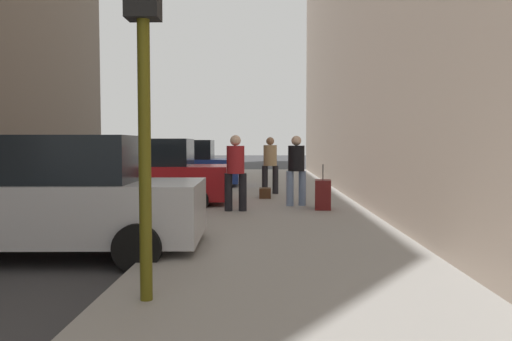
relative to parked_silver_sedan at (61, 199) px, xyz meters
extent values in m
cube|color=gray|center=(3.35, 1.82, -0.77)|extent=(4.00, 40.00, 0.15)
cube|color=#B7BABF|center=(-0.05, 0.00, -0.16)|extent=(4.26, 1.98, 0.84)
cube|color=black|center=(0.15, 0.01, 0.59)|extent=(1.94, 1.63, 0.70)
cylinder|color=black|center=(1.29, 0.96, -0.53)|extent=(0.65, 0.24, 0.64)
cylinder|color=black|center=(1.35, -0.88, -0.53)|extent=(0.65, 0.24, 0.64)
cube|color=#B2191E|center=(-0.05, 5.38, -0.16)|extent=(4.25, 1.95, 0.84)
cube|color=black|center=(0.15, 5.38, 0.59)|extent=(1.93, 1.61, 0.70)
cylinder|color=black|center=(-1.43, 6.26, -0.53)|extent=(0.65, 0.24, 0.64)
cylinder|color=black|center=(-1.39, 4.42, -0.53)|extent=(0.65, 0.24, 0.64)
cylinder|color=black|center=(1.29, 6.33, -0.53)|extent=(0.65, 0.24, 0.64)
cylinder|color=black|center=(1.34, 4.50, -0.53)|extent=(0.65, 0.24, 0.64)
cube|color=navy|center=(-0.05, 10.62, -0.16)|extent=(4.23, 1.90, 0.84)
cube|color=black|center=(0.15, 10.62, 0.59)|extent=(1.91, 1.59, 0.70)
cylinder|color=black|center=(-1.42, 11.52, -0.53)|extent=(0.64, 0.23, 0.64)
cylinder|color=black|center=(-1.40, 9.68, -0.53)|extent=(0.64, 0.23, 0.64)
cylinder|color=black|center=(1.30, 11.56, -0.53)|extent=(0.64, 0.23, 0.64)
cylinder|color=black|center=(1.33, 9.72, -0.53)|extent=(0.64, 0.23, 0.64)
cylinder|color=red|center=(1.80, 7.54, -0.42)|extent=(0.22, 0.22, 0.55)
sphere|color=red|center=(1.80, 7.54, -0.09)|extent=(0.20, 0.20, 0.20)
cylinder|color=red|center=(1.64, 7.54, -0.40)|extent=(0.10, 0.09, 0.09)
cylinder|color=red|center=(1.96, 7.54, -0.40)|extent=(0.10, 0.09, 0.09)
cylinder|color=#514C0F|center=(1.85, -2.49, 1.10)|extent=(0.12, 0.12, 3.60)
sphere|color=green|center=(1.85, -2.36, 2.17)|extent=(0.14, 0.14, 0.14)
cylinder|color=#728CB2|center=(3.91, 4.95, -0.27)|extent=(0.22, 0.22, 0.85)
cylinder|color=#728CB2|center=(3.61, 4.87, -0.27)|extent=(0.22, 0.22, 0.85)
cylinder|color=black|center=(3.76, 4.91, 0.46)|extent=(0.49, 0.49, 0.62)
sphere|color=beige|center=(3.76, 4.91, 0.89)|extent=(0.24, 0.24, 0.24)
cylinder|color=black|center=(2.99, 7.77, -0.27)|extent=(0.18, 0.18, 0.85)
cylinder|color=black|center=(3.31, 7.77, -0.27)|extent=(0.18, 0.18, 0.85)
cylinder|color=tan|center=(3.15, 7.77, 0.46)|extent=(0.40, 0.40, 0.62)
sphere|color=#997051|center=(3.15, 7.77, 0.89)|extent=(0.24, 0.24, 0.24)
cylinder|color=black|center=(2.50, 3.92, -0.27)|extent=(0.18, 0.18, 0.85)
cylinder|color=black|center=(2.18, 3.91, -0.27)|extent=(0.18, 0.18, 0.85)
cylinder|color=#A51E23|center=(2.34, 3.91, 0.46)|extent=(0.41, 0.41, 0.62)
sphere|color=beige|center=(2.34, 3.91, 0.89)|extent=(0.24, 0.24, 0.24)
cube|color=#591414|center=(4.34, 4.28, -0.36)|extent=(0.41, 0.59, 0.68)
cylinder|color=#333333|center=(4.34, 4.28, 0.16)|extent=(0.02, 0.02, 0.36)
cube|color=#472D19|center=(3.00, 6.59, -0.56)|extent=(0.32, 0.44, 0.28)
camera|label=1|loc=(3.02, -7.26, 0.83)|focal=35.00mm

